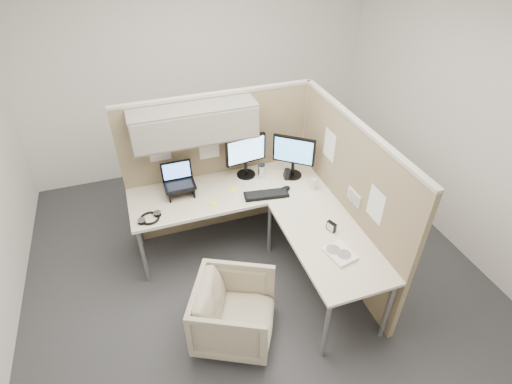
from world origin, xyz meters
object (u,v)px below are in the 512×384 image
object	(u,v)px
office_chair	(234,310)
monitor_left	(246,153)
keyboard	(266,195)
desk	(263,212)

from	to	relation	value
office_chair	monitor_left	distance (m)	1.59
keyboard	office_chair	bearing A→B (deg)	-115.46
office_chair	keyboard	size ratio (longest dim) A/B	1.50
monitor_left	desk	bearing A→B (deg)	-99.68
desk	monitor_left	size ratio (longest dim) A/B	4.29
desk	monitor_left	xyz separation A→B (m)	(0.02, 0.60, 0.32)
monitor_left	office_chair	bearing A→B (deg)	-119.33
monitor_left	keyboard	world-z (taller)	monitor_left
monitor_left	keyboard	size ratio (longest dim) A/B	1.05
office_chair	keyboard	bearing A→B (deg)	-7.54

